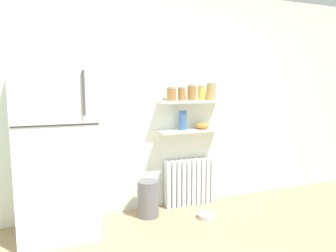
% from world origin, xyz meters
% --- Properties ---
extents(back_wall, '(7.04, 0.10, 2.60)m').
position_xyz_m(back_wall, '(0.00, 2.05, 1.30)').
color(back_wall, silver).
rests_on(back_wall, ground_plane).
extents(refrigerator, '(0.75, 0.66, 1.77)m').
position_xyz_m(refrigerator, '(-1.28, 1.69, 0.89)').
color(refrigerator, silver).
rests_on(refrigerator, ground_plane).
extents(radiator, '(0.64, 0.12, 0.57)m').
position_xyz_m(radiator, '(0.26, 1.92, 0.29)').
color(radiator, white).
rests_on(radiator, ground_plane).
extents(wall_shelf_lower, '(0.80, 0.22, 0.02)m').
position_xyz_m(wall_shelf_lower, '(0.26, 1.89, 0.94)').
color(wall_shelf_lower, white).
extents(wall_shelf_upper, '(0.80, 0.22, 0.02)m').
position_xyz_m(wall_shelf_upper, '(0.26, 1.89, 1.29)').
color(wall_shelf_upper, white).
extents(storage_jar_0, '(0.11, 0.11, 0.16)m').
position_xyz_m(storage_jar_0, '(-0.00, 1.89, 1.38)').
color(storage_jar_0, olive).
rests_on(storage_jar_0, wall_shelf_upper).
extents(storage_jar_1, '(0.08, 0.08, 0.16)m').
position_xyz_m(storage_jar_1, '(0.13, 1.89, 1.38)').
color(storage_jar_1, olive).
rests_on(storage_jar_1, wall_shelf_upper).
extents(storage_jar_2, '(0.10, 0.10, 0.19)m').
position_xyz_m(storage_jar_2, '(0.26, 1.89, 1.40)').
color(storage_jar_2, olive).
rests_on(storage_jar_2, wall_shelf_upper).
extents(storage_jar_3, '(0.09, 0.09, 0.18)m').
position_xyz_m(storage_jar_3, '(0.39, 1.89, 1.39)').
color(storage_jar_3, yellow).
rests_on(storage_jar_3, wall_shelf_upper).
extents(storage_jar_4, '(0.12, 0.12, 0.21)m').
position_xyz_m(storage_jar_4, '(0.52, 1.89, 1.41)').
color(storage_jar_4, tan).
rests_on(storage_jar_4, wall_shelf_upper).
extents(vase, '(0.09, 0.09, 0.23)m').
position_xyz_m(vase, '(0.14, 1.89, 1.07)').
color(vase, '#38609E').
rests_on(vase, wall_shelf_lower).
extents(shelf_bowl, '(0.17, 0.17, 0.08)m').
position_xyz_m(shelf_bowl, '(0.41, 1.89, 0.99)').
color(shelf_bowl, orange).
rests_on(shelf_bowl, wall_shelf_lower).
extents(trash_bin, '(0.24, 0.24, 0.41)m').
position_xyz_m(trash_bin, '(-0.33, 1.76, 0.21)').
color(trash_bin, slate).
rests_on(trash_bin, ground_plane).
extents(pet_food_bowl, '(0.20, 0.20, 0.05)m').
position_xyz_m(pet_food_bowl, '(0.27, 1.48, 0.03)').
color(pet_food_bowl, '#B7B7BC').
rests_on(pet_food_bowl, ground_plane).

